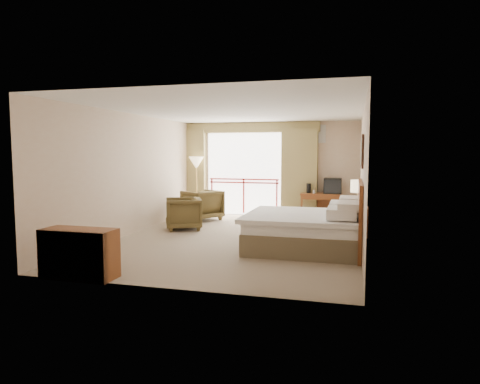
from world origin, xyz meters
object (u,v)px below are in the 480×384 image
(desk, at_px, (321,199))
(dresser, at_px, (79,253))
(table_lamp, at_px, (358,187))
(wastebasket, at_px, (300,215))
(bed, at_px, (307,229))
(armchair_near, at_px, (184,229))
(tv, at_px, (333,186))
(armchair_far, at_px, (202,220))
(side_table, at_px, (184,211))
(nightstand, at_px, (357,222))
(floor_lamp, at_px, (196,165))

(desk, distance_m, dresser, 7.20)
(table_lamp, height_order, wastebasket, table_lamp)
(bed, bearing_deg, armchair_near, 156.69)
(tv, bearing_deg, armchair_far, 179.59)
(tv, bearing_deg, side_table, -167.43)
(bed, xyz_separation_m, desk, (-0.01, 3.77, 0.19))
(dresser, bearing_deg, table_lamp, 45.26)
(nightstand, distance_m, armchair_near, 4.03)
(tv, relative_size, dresser, 0.43)
(bed, bearing_deg, wastebasket, 99.18)
(nightstand, height_order, desk, desk)
(nightstand, distance_m, wastebasket, 2.36)
(bed, distance_m, side_table, 3.75)
(table_lamp, height_order, side_table, table_lamp)
(table_lamp, relative_size, dresser, 0.53)
(side_table, bearing_deg, tv, 27.77)
(tv, bearing_deg, wastebasket, -174.40)
(table_lamp, xyz_separation_m, desk, (-0.95, 2.15, -0.52))
(side_table, bearing_deg, table_lamp, -3.02)
(desk, xyz_separation_m, floor_lamp, (-3.62, -0.10, 0.91))
(bed, distance_m, armchair_far, 4.23)
(bed, height_order, tv, tv)
(wastebasket, bearing_deg, armchair_far, -167.23)
(nightstand, height_order, tv, tv)
(table_lamp, distance_m, tv, 2.20)
(floor_lamp, xyz_separation_m, dresser, (0.62, -6.45, -1.11))
(armchair_near, distance_m, side_table, 0.66)
(table_lamp, distance_m, armchair_near, 4.17)
(desk, relative_size, floor_lamp, 0.65)
(bed, relative_size, nightstand, 3.36)
(bed, height_order, desk, bed)
(tv, bearing_deg, bed, -109.63)
(nightstand, relative_size, side_table, 1.17)
(wastebasket, relative_size, armchair_far, 0.35)
(desk, height_order, floor_lamp, floor_lamp)
(armchair_far, bearing_deg, wastebasket, 137.43)
(table_lamp, distance_m, armchair_far, 4.39)
(desk, bearing_deg, armchair_near, -138.43)
(wastebasket, distance_m, dresser, 6.65)
(bed, height_order, nightstand, bed)
(side_table, height_order, floor_lamp, floor_lamp)
(table_lamp, xyz_separation_m, dresser, (-3.95, -4.39, -0.72))
(floor_lamp, height_order, dresser, floor_lamp)
(nightstand, xyz_separation_m, wastebasket, (-1.49, 1.83, -0.16))
(table_lamp, bearing_deg, dresser, -131.95)
(table_lamp, xyz_separation_m, floor_lamp, (-4.56, 2.05, 0.39))
(dresser, bearing_deg, bed, 39.89)
(table_lamp, relative_size, floor_lamp, 0.34)
(armchair_far, relative_size, dresser, 0.83)
(wastebasket, height_order, dresser, dresser)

